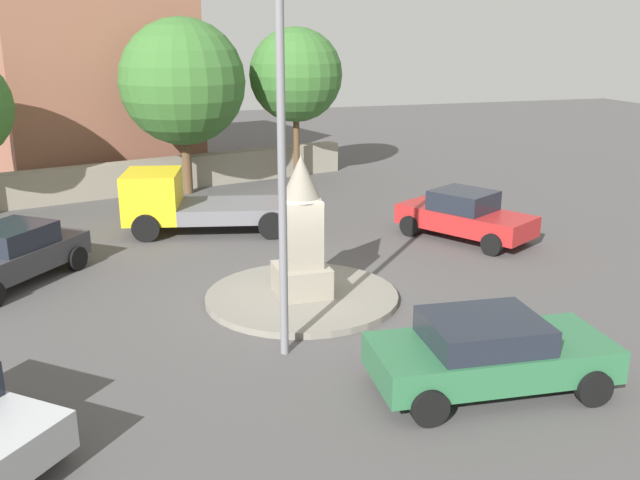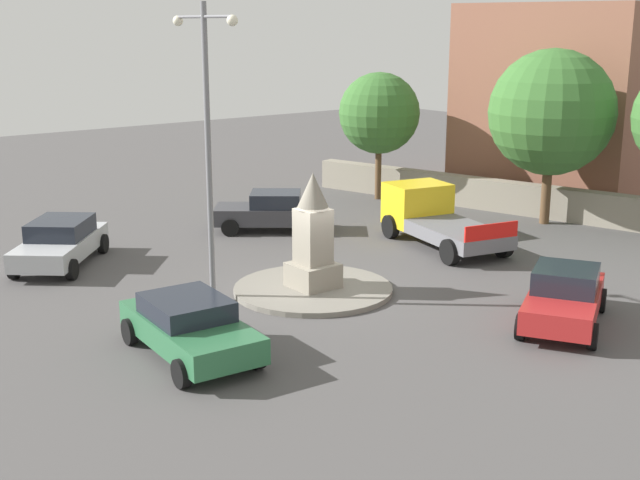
# 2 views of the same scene
# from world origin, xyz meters

# --- Properties ---
(ground_plane) EXTENTS (80.00, 80.00, 0.00)m
(ground_plane) POSITION_xyz_m (0.00, 0.00, 0.00)
(ground_plane) COLOR #4F4C4C
(traffic_island) EXTENTS (4.57, 4.57, 0.15)m
(traffic_island) POSITION_xyz_m (0.00, 0.00, 0.08)
(traffic_island) COLOR gray
(traffic_island) RESTS_ON ground
(monument) EXTENTS (1.23, 1.23, 3.32)m
(monument) POSITION_xyz_m (0.00, 0.00, 1.63)
(monument) COLOR gray
(monument) RESTS_ON traffic_island
(streetlamp) EXTENTS (3.00, 0.28, 8.03)m
(streetlamp) POSITION_xyz_m (1.10, 2.67, 4.83)
(streetlamp) COLOR slate
(streetlamp) RESTS_ON ground
(car_dark_grey_passing) EXTENTS (3.88, 4.27, 1.47)m
(car_dark_grey_passing) POSITION_xyz_m (6.68, -3.26, 0.75)
(car_dark_grey_passing) COLOR #38383D
(car_dark_grey_passing) RESTS_ON ground
(car_red_parked_left) EXTENTS (3.49, 4.39, 1.50)m
(car_red_parked_left) POSITION_xyz_m (-6.08, -3.38, 0.75)
(car_red_parked_left) COLOR #B22323
(car_red_parked_left) RESTS_ON ground
(car_green_parked_right) EXTENTS (4.37, 2.32, 1.38)m
(car_green_parked_right) POSITION_xyz_m (-1.99, 5.14, 0.73)
(car_green_parked_right) COLOR #2D6B42
(car_green_parked_right) RESTS_ON ground
(car_silver_waiting) EXTENTS (4.44, 4.21, 1.46)m
(car_silver_waiting) POSITION_xyz_m (7.16, 4.63, 0.76)
(car_silver_waiting) COLOR #B7BABF
(car_silver_waiting) RESTS_ON ground
(truck_yellow_near_island) EXTENTS (5.60, 3.34, 1.93)m
(truck_yellow_near_island) POSITION_xyz_m (1.77, -6.73, 0.92)
(truck_yellow_near_island) COLOR yellow
(truck_yellow_near_island) RESTS_ON ground
(stone_boundary_wall) EXTENTS (18.23, 5.38, 1.26)m
(stone_boundary_wall) POSITION_xyz_m (3.31, -12.68, 0.63)
(stone_boundary_wall) COLOR gray
(stone_boundary_wall) RESTS_ON ground
(corner_building) EXTENTS (9.61, 10.27, 8.31)m
(corner_building) POSITION_xyz_m (4.77, -18.30, 4.16)
(corner_building) COLOR #935B47
(corner_building) RESTS_ON ground
(tree_near_wall) EXTENTS (4.71, 4.71, 6.62)m
(tree_near_wall) POSITION_xyz_m (1.19, -12.20, 4.26)
(tree_near_wall) COLOR brown
(tree_near_wall) RESTS_ON ground
(tree_mid_cluster) EXTENTS (3.48, 3.48, 5.49)m
(tree_mid_cluster) POSITION_xyz_m (8.63, -10.26, 3.74)
(tree_mid_cluster) COLOR brown
(tree_mid_cluster) RESTS_ON ground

